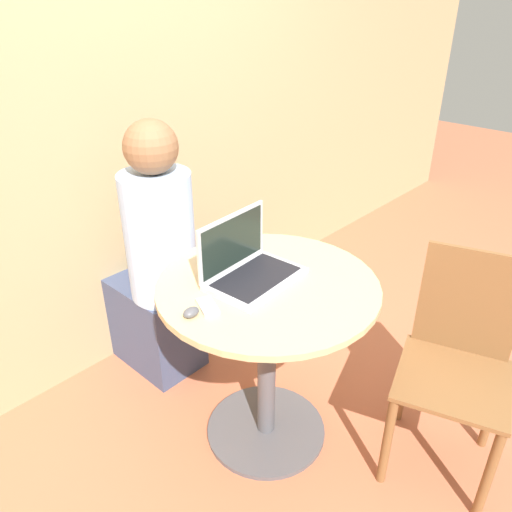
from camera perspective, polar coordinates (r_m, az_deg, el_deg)
ground_plane at (r=2.35m, az=1.13°, el=-19.29°), size 12.00×12.00×0.00m
back_wall at (r=2.37m, az=-17.08°, el=16.75°), size 7.00×0.05×2.60m
round_table at (r=1.97m, az=1.29°, el=-8.53°), size 0.83×0.83×0.77m
laptop at (r=1.85m, az=-0.90°, el=-1.21°), size 0.37×0.26×0.24m
cell_phone at (r=1.71m, az=-5.55°, el=-5.78°), size 0.09×0.12×0.02m
computer_mouse at (r=1.68m, az=-7.43°, el=-6.40°), size 0.06×0.04×0.03m
chair_empty at (r=2.09m, az=21.86°, el=-11.39°), size 0.51×0.51×0.90m
person_seated at (r=2.39m, az=-11.22°, el=-1.90°), size 0.31×0.49×1.27m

